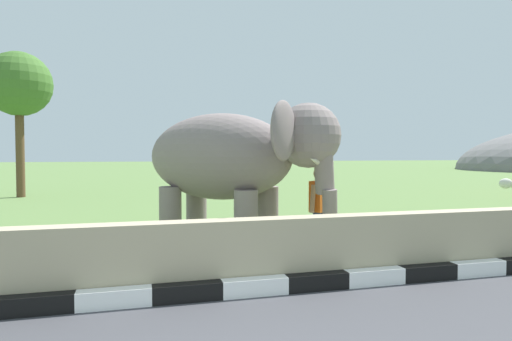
{
  "coord_description": "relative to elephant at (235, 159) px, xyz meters",
  "views": [
    {
      "loc": [
        -0.5,
        -2.15,
        1.91
      ],
      "look_at": [
        1.64,
        5.79,
        1.6
      ],
      "focal_mm": 30.76,
      "sensor_mm": 36.0,
      "label": 1
    }
  ],
  "objects": [
    {
      "name": "person_handler",
      "position": [
        1.51,
        -0.6,
        -0.9
      ],
      "size": [
        0.58,
        0.5,
        1.66
      ],
      "color": "navy",
      "rests_on": "ground_plane"
    },
    {
      "name": "barrier_parapet",
      "position": [
        0.69,
        -2.37,
        -1.32
      ],
      "size": [
        28.0,
        0.36,
        1.0
      ],
      "primitive_type": "cube",
      "color": "tan",
      "rests_on": "ground_plane"
    },
    {
      "name": "elephant",
      "position": [
        0.0,
        0.0,
        0.0
      ],
      "size": [
        3.88,
        3.78,
        2.82
      ],
      "color": "gray",
      "rests_on": "ground_plane"
    },
    {
      "name": "striped_curb",
      "position": [
        -1.66,
        -2.67,
        -1.7
      ],
      "size": [
        16.2,
        0.2,
        0.24
      ],
      "color": "white",
      "rests_on": "ground_plane"
    },
    {
      "name": "tree_distant",
      "position": [
        -6.83,
        13.04,
        3.08
      ],
      "size": [
        2.8,
        2.8,
        6.38
      ],
      "color": "brown",
      "rests_on": "ground_plane"
    }
  ]
}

